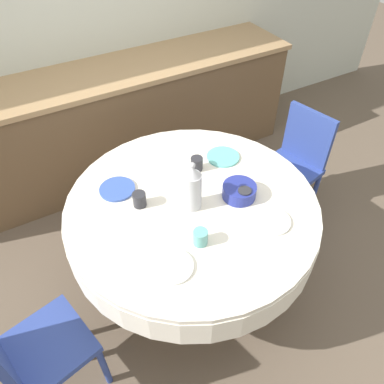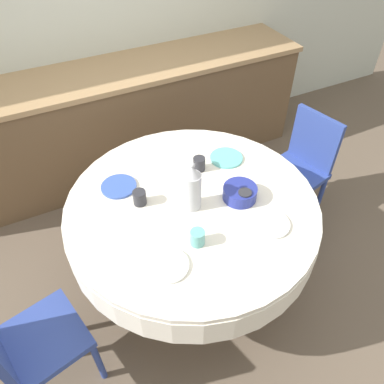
% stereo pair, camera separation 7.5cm
% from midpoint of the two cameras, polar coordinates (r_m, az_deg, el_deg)
% --- Properties ---
extents(ground_plane, '(12.00, 12.00, 0.00)m').
position_cam_midpoint_polar(ground_plane, '(2.71, -0.82, -13.08)').
color(ground_plane, brown).
extents(wall_back, '(7.00, 0.05, 2.60)m').
position_cam_midpoint_polar(wall_back, '(3.28, -17.57, 24.84)').
color(wall_back, beige).
rests_on(wall_back, ground_plane).
extents(kitchen_counter, '(3.24, 0.64, 0.95)m').
position_cam_midpoint_polar(kitchen_counter, '(3.33, -12.91, 10.03)').
color(kitchen_counter, brown).
rests_on(kitchen_counter, ground_plane).
extents(dining_table, '(1.44, 1.44, 0.77)m').
position_cam_midpoint_polar(dining_table, '(2.20, -0.98, -3.80)').
color(dining_table, brown).
rests_on(dining_table, ground_plane).
extents(chair_left, '(0.48, 0.48, 0.87)m').
position_cam_midpoint_polar(chair_left, '(2.93, 14.71, 4.64)').
color(chair_left, '#2D428E').
rests_on(chair_left, ground_plane).
extents(chair_right, '(0.48, 0.48, 0.87)m').
position_cam_midpoint_polar(chair_right, '(2.11, -24.55, -21.25)').
color(chair_right, '#2D428E').
rests_on(chair_right, ground_plane).
extents(plate_near_left, '(0.21, 0.21, 0.01)m').
position_cam_midpoint_polar(plate_near_left, '(1.83, -4.25, -11.25)').
color(plate_near_left, white).
rests_on(plate_near_left, dining_table).
extents(cup_near_left, '(0.07, 0.07, 0.09)m').
position_cam_midpoint_polar(cup_near_left, '(1.88, 0.15, -6.93)').
color(cup_near_left, '#5BA39E').
rests_on(cup_near_left, dining_table).
extents(plate_near_right, '(0.21, 0.21, 0.01)m').
position_cam_midpoint_polar(plate_near_right, '(2.04, 10.93, -4.33)').
color(plate_near_right, white).
rests_on(plate_near_right, dining_table).
extents(cup_near_right, '(0.07, 0.07, 0.09)m').
position_cam_midpoint_polar(cup_near_right, '(2.10, 6.93, -0.57)').
color(cup_near_right, '#28282D').
rests_on(cup_near_right, dining_table).
extents(plate_far_left, '(0.21, 0.21, 0.01)m').
position_cam_midpoint_polar(plate_far_left, '(2.23, -12.28, 0.44)').
color(plate_far_left, '#3856AD').
rests_on(plate_far_left, dining_table).
extents(cup_far_left, '(0.07, 0.07, 0.09)m').
position_cam_midpoint_polar(cup_far_left, '(2.09, -9.03, -1.14)').
color(cup_far_left, '#28282D').
rests_on(cup_far_left, dining_table).
extents(plate_far_right, '(0.21, 0.21, 0.01)m').
position_cam_midpoint_polar(plate_far_right, '(2.41, 3.85, 5.36)').
color(plate_far_right, '#60BCB7').
rests_on(plate_far_right, dining_table).
extents(cup_far_right, '(0.07, 0.07, 0.09)m').
position_cam_midpoint_polar(cup_far_right, '(2.29, -0.22, 4.34)').
color(cup_far_right, '#28282D').
rests_on(cup_far_right, dining_table).
extents(coffee_carafe, '(0.10, 0.10, 0.31)m').
position_cam_midpoint_polar(coffee_carafe, '(1.99, -1.01, 0.60)').
color(coffee_carafe, '#B2B2B7').
rests_on(coffee_carafe, dining_table).
extents(fruit_bowl, '(0.19, 0.19, 0.08)m').
position_cam_midpoint_polar(fruit_bowl, '(2.13, 6.21, 0.12)').
color(fruit_bowl, navy).
rests_on(fruit_bowl, dining_table).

